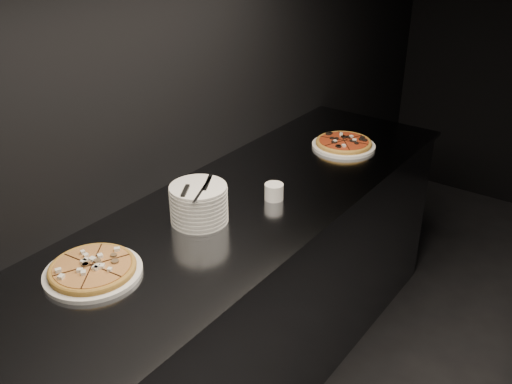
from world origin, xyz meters
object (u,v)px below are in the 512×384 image
Objects in this scene: counter at (250,289)px; plate_stack at (199,203)px; pizza_tomato at (344,143)px; pizza_mushroom at (93,269)px; cutlery at (197,188)px; ramekin at (274,191)px.

counter is 0.59m from plate_stack.
pizza_tomato is 1.50× the size of plate_stack.
pizza_mushroom is 0.48m from plate_stack.
cutlery reaches higher than pizza_mushroom.
counter is 7.50× the size of pizza_mushroom.
pizza_mushroom reaches higher than pizza_tomato.
counter is at bearing 82.00° from pizza_mushroom.
plate_stack is 0.34m from ramekin.
cutlery reaches higher than counter.
plate_stack reaches higher than counter.
pizza_mushroom reaches higher than counter.
plate_stack is at bearing 84.15° from pizza_mushroom.
plate_stack is (0.05, 0.48, 0.05)m from pizza_mushroom.
pizza_tomato reaches higher than counter.
pizza_tomato is at bearing 84.13° from pizza_mushroom.
pizza_mushroom is 1.48× the size of plate_stack.
pizza_tomato is 1.01m from cutlery.
ramekin reaches higher than pizza_mushroom.
cutlery is at bearing -110.51° from ramekin.
cutlery is at bearing 82.86° from pizza_mushroom.
cutlery is (-0.04, -0.27, 0.61)m from counter.
plate_stack is (-0.10, -0.98, 0.05)m from pizza_tomato.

